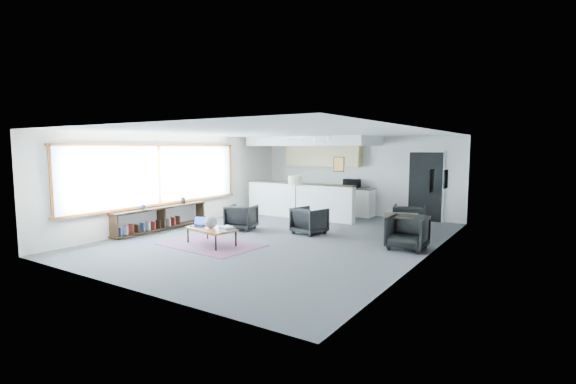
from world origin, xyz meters
The scene contains 21 objects.
room centered at (0.00, 0.00, 1.30)m, with size 7.02×9.02×2.62m.
window centered at (-3.46, -0.90, 1.46)m, with size 0.10×5.95×1.66m.
console centered at (-3.30, -1.05, 0.33)m, with size 0.35×3.00×0.80m.
kitchenette centered at (-1.20, 3.71, 1.38)m, with size 4.20×1.96×2.60m.
doorway centered at (2.30, 4.42, 1.07)m, with size 1.10×0.12×2.15m.
track_light centered at (-0.59, 2.20, 2.53)m, with size 1.60×0.07×0.15m.
wall_art_lower centered at (3.47, 0.40, 1.55)m, with size 0.03×0.38×0.48m.
wall_art_upper centered at (3.47, 1.70, 1.50)m, with size 0.03×0.34×0.44m.
kilim_rug centered at (-0.94, -1.55, 0.01)m, with size 2.32×1.67×0.01m.
coffee_table centered at (-0.94, -1.55, 0.36)m, with size 1.30×0.86×0.39m.
laptop centered at (-1.38, -1.50, 0.45)m, with size 0.37×0.33×0.22m.
ceramic_pot centered at (-0.94, -1.56, 0.53)m, with size 0.28×0.28×0.28m.
book_stack centered at (-0.46, -1.55, 0.43)m, with size 0.37×0.32×0.10m.
coaster centered at (-0.76, -1.75, 0.39)m, with size 0.11×0.11×0.01m.
armchair_left centered at (-1.54, 0.26, 0.38)m, with size 0.73×0.68×0.75m, color black.
armchair_right centered at (0.32, 0.78, 0.38)m, with size 0.74×0.70×0.76m, color black.
floor_lamp centered at (-0.61, 1.57, 1.25)m, with size 0.49×0.49×1.44m.
dining_table centered at (2.67, 1.00, 0.61)m, with size 1.03×1.03×0.67m.
dining_chair_near centered at (2.97, 0.50, 0.35)m, with size 0.68×0.64×0.70m, color black.
dining_chair_far centered at (2.49, 2.23, 0.35)m, with size 0.68×0.64×0.70m, color black.
microwave centered at (-0.03, 4.15, 1.10)m, with size 0.51×0.28×0.35m, color black.
Camera 1 is at (5.68, -8.49, 2.22)m, focal length 26.00 mm.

